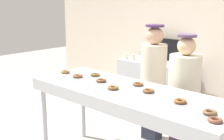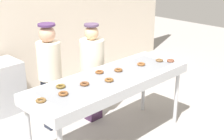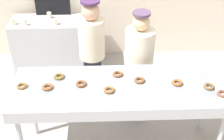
{
  "view_description": "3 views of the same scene",
  "coord_description": "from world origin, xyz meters",
  "px_view_note": "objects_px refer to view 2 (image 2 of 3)",
  "views": [
    {
      "loc": [
        1.97,
        -2.38,
        1.95
      ],
      "look_at": [
        -0.23,
        -0.0,
        1.19
      ],
      "focal_mm": 48.53,
      "sensor_mm": 36.0,
      "label": 1
    },
    {
      "loc": [
        -2.72,
        -2.75,
        2.55
      ],
      "look_at": [
        -0.05,
        -0.07,
        1.13
      ],
      "focal_mm": 50.58,
      "sensor_mm": 36.0,
      "label": 2
    },
    {
      "loc": [
        -0.2,
        -2.78,
        3.11
      ],
      "look_at": [
        -0.09,
        0.07,
        1.17
      ],
      "focal_mm": 51.24,
      "sensor_mm": 36.0,
      "label": 3
    }
  ],
  "objects_px": {
    "chocolate_donut_2": "(141,64)",
    "chocolate_donut_4": "(99,72)",
    "chocolate_donut_3": "(85,84)",
    "chocolate_donut_7": "(63,94)",
    "chocolate_donut_5": "(109,80)",
    "fryer_conveyor": "(111,82)",
    "worker_baker": "(92,66)",
    "chocolate_donut_1": "(159,60)",
    "chocolate_donut_8": "(118,70)",
    "chocolate_donut_6": "(41,100)",
    "chocolate_donut_0": "(61,86)",
    "chocolate_donut_9": "(171,61)",
    "worker_assistant": "(50,70)"
  },
  "relations": [
    {
      "from": "chocolate_donut_1",
      "to": "chocolate_donut_3",
      "type": "bearing_deg",
      "value": 175.76
    },
    {
      "from": "chocolate_donut_2",
      "to": "chocolate_donut_7",
      "type": "xyz_separation_m",
      "value": [
        -1.42,
        -0.03,
        0.0
      ]
    },
    {
      "from": "chocolate_donut_0",
      "to": "chocolate_donut_8",
      "type": "relative_size",
      "value": 1.0
    },
    {
      "from": "fryer_conveyor",
      "to": "chocolate_donut_0",
      "type": "xyz_separation_m",
      "value": [
        -0.68,
        0.18,
        0.09
      ]
    },
    {
      "from": "chocolate_donut_0",
      "to": "chocolate_donut_2",
      "type": "distance_m",
      "value": 1.32
    },
    {
      "from": "chocolate_donut_2",
      "to": "chocolate_donut_4",
      "type": "relative_size",
      "value": 1.0
    },
    {
      "from": "chocolate_donut_3",
      "to": "worker_assistant",
      "type": "xyz_separation_m",
      "value": [
        0.1,
        0.91,
        -0.09
      ]
    },
    {
      "from": "chocolate_donut_4",
      "to": "worker_baker",
      "type": "bearing_deg",
      "value": 58.34
    },
    {
      "from": "worker_baker",
      "to": "chocolate_donut_1",
      "type": "bearing_deg",
      "value": 122.74
    },
    {
      "from": "chocolate_donut_4",
      "to": "chocolate_donut_8",
      "type": "relative_size",
      "value": 1.0
    },
    {
      "from": "fryer_conveyor",
      "to": "worker_baker",
      "type": "height_order",
      "value": "worker_baker"
    },
    {
      "from": "chocolate_donut_4",
      "to": "worker_baker",
      "type": "xyz_separation_m",
      "value": [
        0.3,
        0.49,
        -0.12
      ]
    },
    {
      "from": "chocolate_donut_9",
      "to": "worker_assistant",
      "type": "height_order",
      "value": "worker_assistant"
    },
    {
      "from": "chocolate_donut_0",
      "to": "chocolate_donut_2",
      "type": "relative_size",
      "value": 1.0
    },
    {
      "from": "chocolate_donut_0",
      "to": "worker_assistant",
      "type": "bearing_deg",
      "value": 64.97
    },
    {
      "from": "chocolate_donut_2",
      "to": "chocolate_donut_5",
      "type": "xyz_separation_m",
      "value": [
        -0.75,
        -0.1,
        0.0
      ]
    },
    {
      "from": "chocolate_donut_5",
      "to": "chocolate_donut_6",
      "type": "relative_size",
      "value": 1.0
    },
    {
      "from": "chocolate_donut_3",
      "to": "chocolate_donut_7",
      "type": "distance_m",
      "value": 0.36
    },
    {
      "from": "chocolate_donut_4",
      "to": "chocolate_donut_1",
      "type": "bearing_deg",
      "value": -15.72
    },
    {
      "from": "chocolate_donut_1",
      "to": "chocolate_donut_3",
      "type": "distance_m",
      "value": 1.39
    },
    {
      "from": "chocolate_donut_6",
      "to": "chocolate_donut_9",
      "type": "xyz_separation_m",
      "value": [
        2.13,
        -0.21,
        0.0
      ]
    },
    {
      "from": "chocolate_donut_4",
      "to": "fryer_conveyor",
      "type": "bearing_deg",
      "value": -84.24
    },
    {
      "from": "fryer_conveyor",
      "to": "chocolate_donut_6",
      "type": "height_order",
      "value": "chocolate_donut_6"
    },
    {
      "from": "chocolate_donut_2",
      "to": "chocolate_donut_7",
      "type": "relative_size",
      "value": 1.0
    },
    {
      "from": "worker_baker",
      "to": "chocolate_donut_4",
      "type": "bearing_deg",
      "value": 49.77
    },
    {
      "from": "chocolate_donut_3",
      "to": "chocolate_donut_4",
      "type": "xyz_separation_m",
      "value": [
        0.41,
        0.17,
        0.0
      ]
    },
    {
      "from": "chocolate_donut_1",
      "to": "chocolate_donut_8",
      "type": "bearing_deg",
      "value": 168.94
    },
    {
      "from": "chocolate_donut_4",
      "to": "chocolate_donut_7",
      "type": "xyz_separation_m",
      "value": [
        -0.77,
        -0.22,
        0.0
      ]
    },
    {
      "from": "fryer_conveyor",
      "to": "chocolate_donut_8",
      "type": "xyz_separation_m",
      "value": [
        0.22,
        0.08,
        0.09
      ]
    },
    {
      "from": "chocolate_donut_4",
      "to": "chocolate_donut_9",
      "type": "distance_m",
      "value": 1.15
    },
    {
      "from": "chocolate_donut_6",
      "to": "worker_assistant",
      "type": "relative_size",
      "value": 0.07
    },
    {
      "from": "chocolate_donut_0",
      "to": "chocolate_donut_8",
      "type": "distance_m",
      "value": 0.91
    },
    {
      "from": "chocolate_donut_7",
      "to": "chocolate_donut_9",
      "type": "height_order",
      "value": "same"
    },
    {
      "from": "chocolate_donut_7",
      "to": "chocolate_donut_2",
      "type": "bearing_deg",
      "value": 1.01
    },
    {
      "from": "worker_baker",
      "to": "chocolate_donut_9",
      "type": "bearing_deg",
      "value": 122.43
    },
    {
      "from": "chocolate_donut_0",
      "to": "chocolate_donut_4",
      "type": "bearing_deg",
      "value": 2.19
    },
    {
      "from": "chocolate_donut_5",
      "to": "chocolate_donut_6",
      "type": "bearing_deg",
      "value": 173.49
    },
    {
      "from": "chocolate_donut_2",
      "to": "chocolate_donut_7",
      "type": "bearing_deg",
      "value": -178.99
    },
    {
      "from": "chocolate_donut_1",
      "to": "chocolate_donut_7",
      "type": "relative_size",
      "value": 1.0
    },
    {
      "from": "chocolate_donut_3",
      "to": "fryer_conveyor",
      "type": "bearing_deg",
      "value": -4.39
    },
    {
      "from": "chocolate_donut_4",
      "to": "chocolate_donut_3",
      "type": "bearing_deg",
      "value": -157.23
    },
    {
      "from": "chocolate_donut_2",
      "to": "worker_assistant",
      "type": "relative_size",
      "value": 0.07
    },
    {
      "from": "fryer_conveyor",
      "to": "chocolate_donut_3",
      "type": "height_order",
      "value": "chocolate_donut_3"
    },
    {
      "from": "chocolate_donut_2",
      "to": "chocolate_donut_5",
      "type": "height_order",
      "value": "same"
    },
    {
      "from": "chocolate_donut_1",
      "to": "chocolate_donut_4",
      "type": "xyz_separation_m",
      "value": [
        -0.98,
        0.27,
        0.0
      ]
    },
    {
      "from": "chocolate_donut_5",
      "to": "chocolate_donut_9",
      "type": "relative_size",
      "value": 1.0
    },
    {
      "from": "chocolate_donut_6",
      "to": "worker_baker",
      "type": "xyz_separation_m",
      "value": [
        1.35,
        0.68,
        -0.12
      ]
    },
    {
      "from": "chocolate_donut_0",
      "to": "chocolate_donut_5",
      "type": "relative_size",
      "value": 1.0
    },
    {
      "from": "chocolate_donut_7",
      "to": "chocolate_donut_4",
      "type": "bearing_deg",
      "value": 15.91
    },
    {
      "from": "worker_baker",
      "to": "worker_assistant",
      "type": "distance_m",
      "value": 0.66
    }
  ]
}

